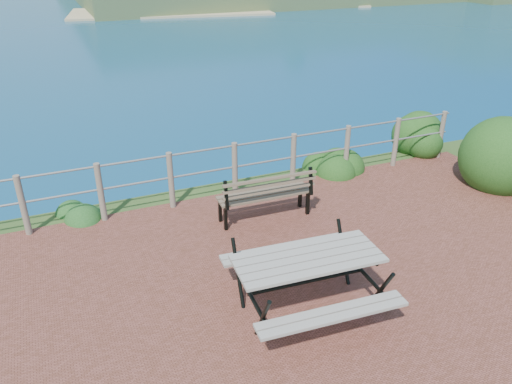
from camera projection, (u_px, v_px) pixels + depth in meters
ground at (330, 307)px, 6.26m from camera, size 10.00×7.00×0.12m
safety_railing at (235, 167)px, 8.76m from camera, size 9.40×0.10×1.00m
picnic_table at (307, 277)px, 6.03m from camera, size 1.81×1.53×0.75m
park_bench at (265, 187)px, 8.02m from camera, size 1.56×0.44×0.87m
shrub_right_edge at (428, 153)px, 10.86m from camera, size 1.02×1.02×1.46m
shrub_lip_west at (85, 215)px, 8.39m from camera, size 0.69×0.69×0.39m
shrub_lip_east at (335, 168)px, 10.11m from camera, size 0.83×0.83×0.59m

